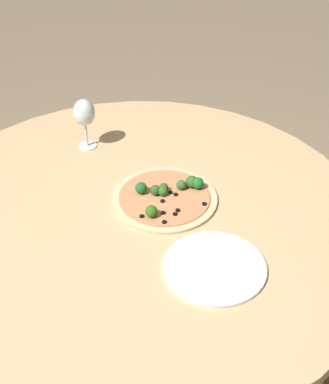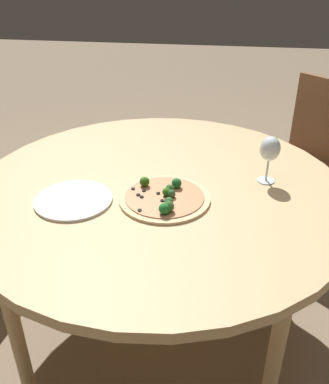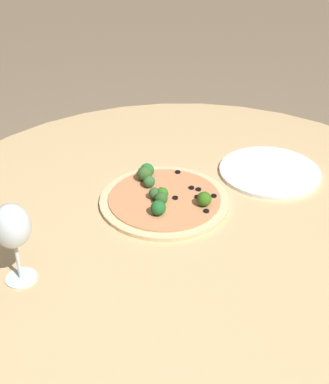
% 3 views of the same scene
% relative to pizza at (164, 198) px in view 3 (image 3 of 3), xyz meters
% --- Properties ---
extents(dining_table, '(1.39, 1.39, 0.72)m').
position_rel_pizza_xyz_m(dining_table, '(-0.04, 0.10, -0.06)').
color(dining_table, tan).
rests_on(dining_table, ground_plane).
extents(pizza, '(0.32, 0.32, 0.05)m').
position_rel_pizza_xyz_m(pizza, '(0.00, 0.00, 0.00)').
color(pizza, '#DBBC89').
rests_on(pizza, dining_table).
extents(wine_glass, '(0.07, 0.07, 0.18)m').
position_rel_pizza_xyz_m(wine_glass, '(0.36, 0.19, 0.12)').
color(wine_glass, silver).
rests_on(wine_glass, dining_table).
extents(plate_near, '(0.27, 0.27, 0.01)m').
position_rel_pizza_xyz_m(plate_near, '(-0.31, -0.05, -0.01)').
color(plate_near, silver).
rests_on(plate_near, dining_table).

